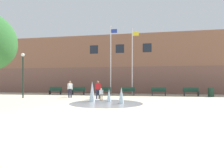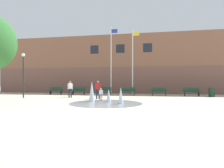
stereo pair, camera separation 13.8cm
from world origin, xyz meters
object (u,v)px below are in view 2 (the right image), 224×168
(park_bench_far_left, at_px, (56,90))
(park_bench_center, at_px, (128,91))
(park_bench_under_left_flagpole, at_px, (104,91))
(trash_can, at_px, (212,92))
(flagpole_right, at_px, (133,60))
(child_running, at_px, (101,94))
(park_bench_far_right, at_px, (192,92))
(park_bench_left_of_flagpoles, at_px, (79,91))
(teen_by_trashcan, at_px, (98,88))
(lamp_post_left_lane, at_px, (23,69))
(park_bench_under_right_flagpole, at_px, (159,91))
(flagpole_left, at_px, (111,58))
(adult_in_red, at_px, (70,88))

(park_bench_far_left, bearing_deg, park_bench_center, 0.04)
(park_bench_under_left_flagpole, bearing_deg, trash_can, -4.81)
(park_bench_center, bearing_deg, flagpole_right, 43.18)
(park_bench_center, relative_size, child_running, 1.62)
(park_bench_center, xyz_separation_m, park_bench_far_right, (6.74, -0.11, 0.00))
(park_bench_under_left_flagpole, bearing_deg, park_bench_center, -1.65)
(park_bench_far_left, relative_size, park_bench_under_left_flagpole, 1.00)
(park_bench_left_of_flagpoles, xyz_separation_m, teen_by_trashcan, (3.62, -4.90, 0.45))
(park_bench_left_of_flagpoles, height_order, park_bench_under_left_flagpole, same)
(lamp_post_left_lane, distance_m, trash_can, 18.44)
(teen_by_trashcan, bearing_deg, park_bench_left_of_flagpoles, 117.87)
(park_bench_left_of_flagpoles, xyz_separation_m, park_bench_under_right_flagpole, (9.27, -0.08, 0.00))
(park_bench_center, xyz_separation_m, lamp_post_left_lane, (-9.33, -5.22, 2.22))
(park_bench_under_right_flagpole, distance_m, teen_by_trashcan, 7.44)
(flagpole_right, height_order, lamp_post_left_lane, flagpole_right)
(park_bench_far_left, bearing_deg, trash_can, -2.85)
(flagpole_left, height_order, trash_can, flagpole_left)
(park_bench_far_right, relative_size, flagpole_right, 0.21)
(teen_by_trashcan, relative_size, trash_can, 1.77)
(park_bench_far_right, relative_size, child_running, 1.62)
(park_bench_under_right_flagpole, xyz_separation_m, park_bench_far_right, (3.35, 0.00, 0.00))
(park_bench_left_of_flagpoles, bearing_deg, child_running, -56.87)
(park_bench_left_of_flagpoles, relative_size, flagpole_right, 0.21)
(park_bench_far_left, xyz_separation_m, child_running, (7.24, -6.62, 0.10))
(teen_by_trashcan, xyz_separation_m, adult_in_red, (-2.91, 0.76, 0.00))
(child_running, bearing_deg, park_bench_far_left, 139.29)
(park_bench_far_right, distance_m, adult_in_red, 12.59)
(park_bench_far_left, height_order, park_bench_left_of_flagpoles, same)
(child_running, height_order, flagpole_left, flagpole_left)
(park_bench_under_right_flagpole, xyz_separation_m, lamp_post_left_lane, (-12.72, -5.12, 2.22))
(park_bench_far_left, bearing_deg, adult_in_red, -48.77)
(park_bench_under_left_flagpole, relative_size, flagpole_left, 0.20)
(park_bench_under_right_flagpole, height_order, child_running, child_running)
(child_running, height_order, adult_in_red, adult_in_red)
(adult_in_red, bearing_deg, child_running, 84.85)
(park_bench_under_right_flagpole, relative_size, flagpole_right, 0.21)
(park_bench_under_left_flagpole, bearing_deg, flagpole_right, 6.87)
(park_bench_left_of_flagpoles, height_order, park_bench_under_right_flagpole, same)
(child_running, xyz_separation_m, flagpole_left, (-0.45, 7.10, 3.73))
(park_bench_under_left_flagpole, height_order, park_bench_under_right_flagpole, same)
(park_bench_under_right_flagpole, relative_size, park_bench_far_right, 1.00)
(child_running, relative_size, teen_by_trashcan, 0.62)
(park_bench_left_of_flagpoles, xyz_separation_m, park_bench_far_right, (12.62, -0.08, 0.00))
(park_bench_under_right_flagpole, distance_m, trash_can, 5.10)
(teen_by_trashcan, height_order, adult_in_red, same)
(park_bench_under_right_flagpole, relative_size, child_running, 1.62)
(adult_in_red, height_order, flagpole_right, flagpole_right)
(park_bench_under_right_flagpole, height_order, flagpole_left, flagpole_left)
(flagpole_left, xyz_separation_m, flagpole_right, (2.53, 0.00, -0.22))
(park_bench_under_right_flagpole, bearing_deg, park_bench_far_left, 179.52)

